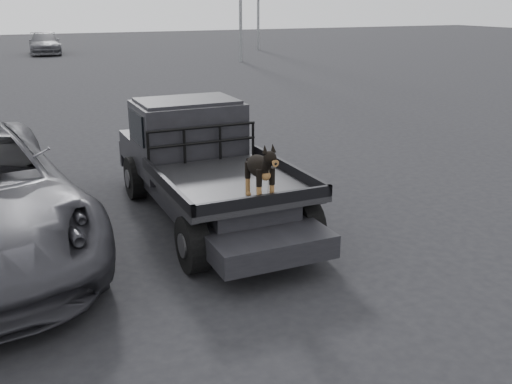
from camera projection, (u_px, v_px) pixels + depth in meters
name	position (u px, v px, depth m)	size (l,w,h in m)	color
ground	(227.00, 264.00, 7.68)	(120.00, 120.00, 0.00)	black
flatbed_ute	(208.00, 192.00, 9.13)	(2.00, 5.40, 0.92)	black
ute_cab	(188.00, 125.00, 9.66)	(1.72, 1.30, 0.88)	black
headache_rack	(203.00, 144.00, 9.06)	(1.80, 0.08, 0.55)	black
dog	(260.00, 171.00, 7.31)	(0.32, 0.60, 0.74)	black
distant_car_b	(45.00, 43.00, 37.50)	(1.90, 4.68, 1.36)	#47484D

